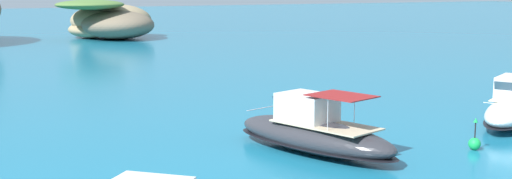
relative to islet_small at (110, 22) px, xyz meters
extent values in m
ellipsoid|color=#9E8966|center=(0.62, 1.67, 0.08)|extent=(12.06, 9.20, 4.69)
ellipsoid|color=#756651|center=(0.64, -1.61, -0.34)|extent=(11.02, 12.77, 3.86)
ellipsoid|color=#9E8966|center=(-2.15, 1.64, -1.14)|extent=(7.86, 9.47, 2.26)
ellipsoid|color=#517538|center=(-3.06, -1.97, 2.42)|extent=(8.99, 8.17, 1.30)
cube|color=#2D4756|center=(4.72, -66.17, -0.15)|extent=(1.07, 1.60, 0.64)
cylinder|color=silver|center=(3.24, -67.01, -0.73)|extent=(0.93, 1.60, 0.04)
ellipsoid|color=#2D2D33|center=(-6.96, -65.97, -1.53)|extent=(5.21, 9.04, 1.47)
ellipsoid|color=black|center=(-6.96, -65.97, -1.86)|extent=(5.31, 9.22, 0.18)
cube|color=#C6B793|center=(-6.75, -66.59, -0.90)|extent=(3.60, 5.22, 0.06)
cube|color=silver|center=(-7.10, -65.56, -0.27)|extent=(2.49, 2.88, 1.21)
cube|color=#2D4756|center=(-7.49, -64.39, -0.15)|extent=(1.69, 0.80, 0.64)
cylinder|color=silver|center=(-8.03, -62.77, -0.72)|extent=(1.74, 0.61, 0.04)
cube|color=maroon|center=(-6.48, -67.41, 0.48)|extent=(2.75, 3.11, 0.04)
cylinder|color=silver|center=(-7.34, -67.70, -0.21)|extent=(0.03, 0.03, 1.39)
cylinder|color=silver|center=(-5.62, -67.12, -0.21)|extent=(0.03, 0.03, 1.39)
sphere|color=green|center=(-0.18, -68.80, -1.99)|extent=(0.56, 0.56, 0.56)
cylinder|color=black|center=(-0.18, -68.80, -1.49)|extent=(0.06, 0.06, 1.00)
cone|color=green|center=(-0.18, -68.80, -0.89)|extent=(0.20, 0.20, 0.20)
camera|label=1|loc=(-21.97, -90.93, 5.22)|focal=46.77mm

